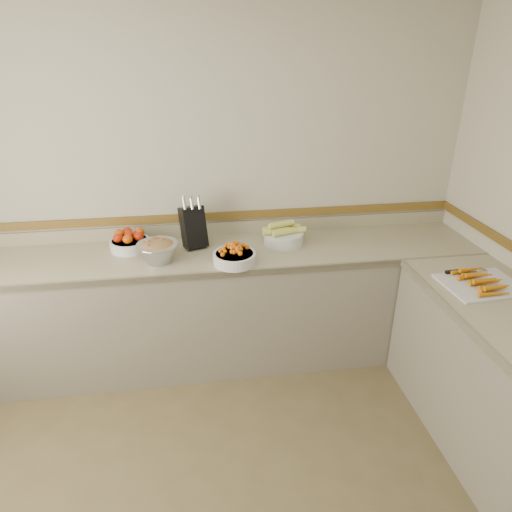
{
  "coord_description": "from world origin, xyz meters",
  "views": [
    {
      "loc": [
        -0.04,
        -1.27,
        2.24
      ],
      "look_at": [
        0.35,
        1.35,
        1.0
      ],
      "focal_mm": 32.0,
      "sensor_mm": 36.0,
      "label": 1
    }
  ],
  "objects": [
    {
      "name": "corn_bowl",
      "position": [
        0.61,
        1.75,
        0.96
      ],
      "size": [
        0.32,
        0.29,
        0.17
      ],
      "color": "silver",
      "rests_on": "counter_back"
    },
    {
      "name": "cutting_board",
      "position": [
        1.67,
        0.94,
        0.92
      ],
      "size": [
        0.48,
        0.38,
        0.07
      ],
      "color": "beige",
      "rests_on": "counter_right"
    },
    {
      "name": "back_wall",
      "position": [
        0.0,
        2.0,
        1.3
      ],
      "size": [
        4.0,
        0.0,
        4.0
      ],
      "primitive_type": "plane",
      "rotation": [
        1.57,
        0.0,
        0.0
      ],
      "color": "#B0AA91",
      "rests_on": "ground_plane"
    },
    {
      "name": "knife_block",
      "position": [
        -0.04,
        1.8,
        1.06
      ],
      "size": [
        0.21,
        0.23,
        0.38
      ],
      "color": "black",
      "rests_on": "counter_back"
    },
    {
      "name": "counter_back",
      "position": [
        0.0,
        1.68,
        0.45
      ],
      "size": [
        4.0,
        0.65,
        1.08
      ],
      "color": "gray",
      "rests_on": "ground_plane"
    },
    {
      "name": "cherry_tomato_bowl",
      "position": [
        0.22,
        1.47,
        0.95
      ],
      "size": [
        0.29,
        0.29,
        0.16
      ],
      "color": "silver",
      "rests_on": "counter_back"
    },
    {
      "name": "tomato_bowl",
      "position": [
        -0.49,
        1.81,
        0.96
      ],
      "size": [
        0.28,
        0.28,
        0.14
      ],
      "color": "silver",
      "rests_on": "counter_back"
    },
    {
      "name": "rhubarb_bowl",
      "position": [
        -0.28,
        1.57,
        0.98
      ],
      "size": [
        0.28,
        0.28,
        0.16
      ],
      "color": "#B2B2BA",
      "rests_on": "counter_back"
    }
  ]
}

